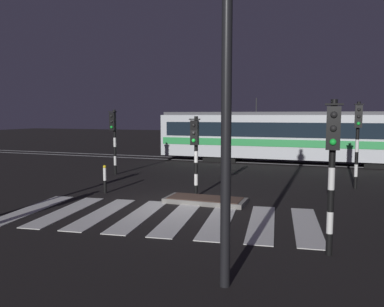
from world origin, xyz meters
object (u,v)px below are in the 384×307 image
bollard_island_edge (105,179)px  traffic_light_corner_near_right (332,154)px  traffic_light_corner_far_left (114,132)px  tram (298,136)px  traffic_light_corner_far_right (358,132)px  traffic_light_median_centre (195,144)px  street_lamp_near_kerb (223,38)px

bollard_island_edge → traffic_light_corner_near_right: bearing=-26.9°
traffic_light_corner_far_left → tram: size_ratio=0.19×
traffic_light_corner_near_right → traffic_light_corner_far_right: (1.02, 8.34, 0.14)m
traffic_light_corner_far_right → tram: size_ratio=0.20×
traffic_light_corner_far_left → traffic_light_corner_far_right: size_ratio=0.93×
traffic_light_corner_near_right → tram: tram is taller
traffic_light_median_centre → bollard_island_edge: size_ratio=2.70×
traffic_light_median_centre → tram: 11.91m
traffic_light_median_centre → tram: size_ratio=0.17×
bollard_island_edge → street_lamp_near_kerb: bearing=-45.5°
traffic_light_corner_far_right → street_lamp_near_kerb: (-2.77, -10.77, 1.91)m
street_lamp_near_kerb → traffic_light_median_centre: bearing=112.5°
traffic_light_corner_far_left → bollard_island_edge: 5.00m
traffic_light_corner_far_right → traffic_light_corner_far_left: bearing=179.7°
traffic_light_corner_near_right → traffic_light_corner_far_left: (-10.38, 8.41, -0.03)m
traffic_light_corner_near_right → tram: (-1.89, 16.28, -0.47)m
tram → bollard_island_edge: bearing=-117.8°
tram → bollard_island_edge: tram is taller
traffic_light_corner_far_left → tram: bearing=42.8°
traffic_light_corner_near_right → bollard_island_edge: size_ratio=3.04×
traffic_light_corner_far_left → street_lamp_near_kerb: 14.01m
traffic_light_median_centre → traffic_light_corner_far_right: bearing=32.4°
street_lamp_near_kerb → traffic_light_corner_far_left: bearing=128.6°
tram → bollard_island_edge: 13.72m
traffic_light_corner_far_right → traffic_light_median_centre: bearing=-147.6°
traffic_light_corner_near_right → street_lamp_near_kerb: size_ratio=0.51×
traffic_light_corner_far_right → bollard_island_edge: traffic_light_corner_far_right is taller
traffic_light_corner_far_left → tram: (8.49, 7.87, -0.44)m
traffic_light_median_centre → bollard_island_edge: (-3.55, -0.52, -1.42)m
traffic_light_corner_near_right → bollard_island_edge: 9.41m
traffic_light_corner_near_right → street_lamp_near_kerb: street_lamp_near_kerb is taller
traffic_light_median_centre → traffic_light_corner_far_right: (5.73, 3.63, 0.39)m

